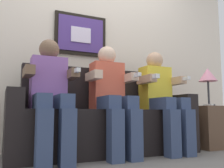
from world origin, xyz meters
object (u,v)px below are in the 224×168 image
(person_on_right, at_px, (162,95))
(couch, at_px, (105,123))
(person_in_middle, at_px, (112,94))
(side_table_right, at_px, (208,127))
(spare_remote_on_table, at_px, (208,105))
(person_on_left, at_px, (50,91))
(table_lamp, at_px, (208,76))

(person_on_right, bearing_deg, couch, 164.29)
(person_in_middle, height_order, side_table_right, person_in_middle)
(person_in_middle, relative_size, spare_remote_on_table, 8.54)
(person_on_right, distance_m, side_table_right, 0.80)
(person_on_left, relative_size, person_on_right, 1.00)
(person_in_middle, height_order, table_lamp, person_in_middle)
(couch, xyz_separation_m, table_lamp, (1.29, -0.15, 0.55))
(couch, xyz_separation_m, person_on_right, (0.60, -0.17, 0.29))
(table_lamp, bearing_deg, person_on_left, -179.47)
(table_lamp, distance_m, spare_remote_on_table, 0.36)
(couch, distance_m, spare_remote_on_table, 1.25)
(person_on_left, xyz_separation_m, person_on_right, (1.19, -0.00, 0.00))
(person_on_right, xyz_separation_m, spare_remote_on_table, (0.62, -0.04, -0.10))
(side_table_right, distance_m, table_lamp, 0.61)
(person_in_middle, bearing_deg, person_on_left, 180.00)
(person_in_middle, bearing_deg, spare_remote_on_table, -1.95)
(couch, bearing_deg, side_table_right, -4.63)
(side_table_right, bearing_deg, table_lamp, -112.01)
(side_table_right, xyz_separation_m, spare_remote_on_table, (-0.09, -0.10, 0.26))
(couch, height_order, person_in_middle, person_in_middle)
(person_in_middle, xyz_separation_m, spare_remote_on_table, (1.21, -0.04, -0.10))
(couch, height_order, table_lamp, table_lamp)
(person_on_right, relative_size, table_lamp, 2.41)
(table_lamp, height_order, spare_remote_on_table, table_lamp)
(table_lamp, bearing_deg, spare_remote_on_table, -142.22)
(couch, xyz_separation_m, spare_remote_on_table, (1.21, -0.21, 0.20))
(person_on_right, bearing_deg, person_on_left, 179.98)
(couch, relative_size, side_table_right, 3.83)
(table_lamp, bearing_deg, person_in_middle, -179.22)
(side_table_right, bearing_deg, couch, 175.37)
(table_lamp, bearing_deg, side_table_right, 67.99)
(person_on_left, distance_m, table_lamp, 1.90)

